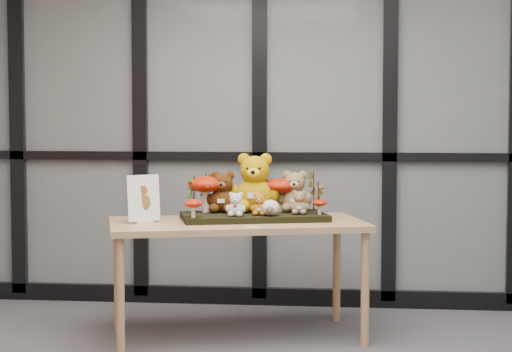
# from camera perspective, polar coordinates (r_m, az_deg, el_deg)

# --- Properties ---
(room_shell) EXTENTS (5.00, 5.00, 5.00)m
(room_shell) POSITION_cam_1_polar(r_m,az_deg,el_deg) (3.98, 2.96, 8.53)
(room_shell) COLOR beige
(room_shell) RESTS_ON floor
(glass_partition) EXTENTS (4.90, 0.06, 2.78)m
(glass_partition) POSITION_cam_1_polar(r_m,az_deg,el_deg) (6.43, 4.23, 4.46)
(glass_partition) COLOR #2D383F
(glass_partition) RESTS_ON floor
(display_table) EXTENTS (1.66, 1.14, 0.71)m
(display_table) POSITION_cam_1_polar(r_m,az_deg,el_deg) (5.56, -1.19, -3.48)
(display_table) COLOR tan
(display_table) RESTS_ON floor
(diorama_tray) EXTENTS (0.95, 0.65, 0.04)m
(diorama_tray) POSITION_cam_1_polar(r_m,az_deg,el_deg) (5.62, -0.13, -2.52)
(diorama_tray) COLOR black
(diorama_tray) RESTS_ON display_table
(bear_pooh_yellow) EXTENTS (0.37, 0.35, 0.40)m
(bear_pooh_yellow) POSITION_cam_1_polar(r_m,az_deg,el_deg) (5.71, -0.07, -0.22)
(bear_pooh_yellow) COLOR #BC8A04
(bear_pooh_yellow) RESTS_ON diorama_tray
(bear_brown_medium) EXTENTS (0.26, 0.24, 0.28)m
(bear_brown_medium) POSITION_cam_1_polar(r_m,az_deg,el_deg) (5.69, -2.06, -0.84)
(bear_brown_medium) COLOR #432009
(bear_brown_medium) RESTS_ON diorama_tray
(bear_tan_back) EXTENTS (0.26, 0.24, 0.28)m
(bear_tan_back) POSITION_cam_1_polar(r_m,az_deg,el_deg) (5.73, 2.40, -0.81)
(bear_tan_back) COLOR #916E48
(bear_tan_back) RESTS_ON diorama_tray
(bear_small_yellow) EXTENTS (0.13, 0.13, 0.15)m
(bear_small_yellow) POSITION_cam_1_polar(r_m,az_deg,el_deg) (5.53, 0.22, -1.68)
(bear_small_yellow) COLOR #AC6015
(bear_small_yellow) RESTS_ON diorama_tray
(bear_white_bow) EXTENTS (0.15, 0.14, 0.16)m
(bear_white_bow) POSITION_cam_1_polar(r_m,az_deg,el_deg) (5.47, -1.26, -1.67)
(bear_white_bow) COLOR silver
(bear_white_bow) RESTS_ON diorama_tray
(bear_beige_small) EXTENTS (0.15, 0.14, 0.16)m
(bear_beige_small) POSITION_cam_1_polar(r_m,az_deg,el_deg) (5.59, 2.69, -1.55)
(bear_beige_small) COLOR olive
(bear_beige_small) RESTS_ON diorama_tray
(plush_cream_hedgehog) EXTENTS (0.10, 0.09, 0.11)m
(plush_cream_hedgehog) POSITION_cam_1_polar(r_m,az_deg,el_deg) (5.50, 0.91, -1.92)
(plush_cream_hedgehog) COLOR beige
(plush_cream_hedgehog) RESTS_ON diorama_tray
(mushroom_back_left) EXTENTS (0.22, 0.22, 0.25)m
(mushroom_back_left) POSITION_cam_1_polar(r_m,az_deg,el_deg) (5.70, -3.10, -1.00)
(mushroom_back_left) COLOR #9F1705
(mushroom_back_left) RESTS_ON diorama_tray
(mushroom_back_right) EXTENTS (0.20, 0.20, 0.23)m
(mushroom_back_right) POSITION_cam_1_polar(r_m,az_deg,el_deg) (5.74, 1.46, -1.06)
(mushroom_back_right) COLOR #9F1705
(mushroom_back_right) RESTS_ON diorama_tray
(mushroom_front_left) EXTENTS (0.11, 0.11, 0.12)m
(mushroom_front_left) POSITION_cam_1_polar(r_m,az_deg,el_deg) (5.41, -3.89, -1.95)
(mushroom_front_left) COLOR #9F1705
(mushroom_front_left) RESTS_ON diorama_tray
(mushroom_front_right) EXTENTS (0.09, 0.09, 0.10)m
(mushroom_front_right) POSITION_cam_1_polar(r_m,az_deg,el_deg) (5.59, 3.92, -1.86)
(mushroom_front_right) COLOR #9F1705
(mushroom_front_right) RESTS_ON diorama_tray
(sprig_green_far_left) EXTENTS (0.05, 0.05, 0.23)m
(sprig_green_far_left) POSITION_cam_1_polar(r_m,az_deg,el_deg) (5.68, -3.83, -1.10)
(sprig_green_far_left) COLOR #183D0D
(sprig_green_far_left) RESTS_ON diorama_tray
(sprig_green_mid_left) EXTENTS (0.05, 0.05, 0.24)m
(sprig_green_mid_left) POSITION_cam_1_polar(r_m,az_deg,el_deg) (5.73, -3.09, -0.99)
(sprig_green_mid_left) COLOR #183D0D
(sprig_green_mid_left) RESTS_ON diorama_tray
(sprig_dry_far_right) EXTENTS (0.05, 0.05, 0.25)m
(sprig_dry_far_right) POSITION_cam_1_polar(r_m,az_deg,el_deg) (5.78, 3.57, -0.90)
(sprig_dry_far_right) COLOR brown
(sprig_dry_far_right) RESTS_ON diorama_tray
(sprig_dry_mid_right) EXTENTS (0.05, 0.05, 0.19)m
(sprig_dry_mid_right) POSITION_cam_1_polar(r_m,az_deg,el_deg) (5.67, 3.85, -1.31)
(sprig_dry_mid_right) COLOR brown
(sprig_dry_mid_right) RESTS_ON diorama_tray
(sprig_green_centre) EXTENTS (0.05, 0.05, 0.17)m
(sprig_green_centre) POSITION_cam_1_polar(r_m,az_deg,el_deg) (5.77, -1.32, -1.34)
(sprig_green_centre) COLOR #183D0D
(sprig_green_centre) RESTS_ON diorama_tray
(sign_holder) EXTENTS (0.18, 0.14, 0.28)m
(sign_holder) POSITION_cam_1_polar(r_m,az_deg,el_deg) (5.50, -6.94, -1.52)
(sign_holder) COLOR silver
(sign_holder) RESTS_ON display_table
(label_card) EXTENTS (0.08, 0.03, 0.00)m
(label_card) POSITION_cam_1_polar(r_m,az_deg,el_deg) (5.27, -0.20, -3.16)
(label_card) COLOR white
(label_card) RESTS_ON display_table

